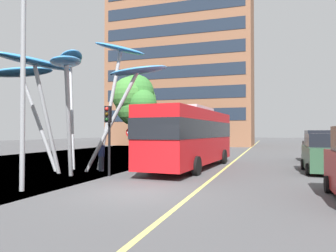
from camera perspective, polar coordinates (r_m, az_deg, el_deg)
name	(u,v)px	position (r m, az deg, el deg)	size (l,w,h in m)	color
ground	(118,193)	(11.90, -8.97, -11.74)	(120.00, 240.00, 0.10)	#4C4C4F
red_bus	(191,135)	(19.03, 4.17, -1.56)	(3.32, 11.01, 3.65)	red
leaf_sculpture	(72,70)	(18.34, -16.90, 9.66)	(10.14, 8.59, 7.58)	#9EA0A5
traffic_light_kerb_near	(108,125)	(15.74, -10.64, 0.13)	(0.28, 0.42, 3.42)	black
traffic_light_kerb_far	(134,124)	(19.07, -6.18, 0.37)	(0.28, 0.42, 3.64)	black
traffic_light_island_mid	(158,127)	(22.54, -1.72, -0.24)	(0.28, 0.42, 3.43)	black
car_parked_mid	(323,154)	(18.69, 26.09, -4.59)	(1.97, 4.16, 2.07)	#2D5138
car_parked_far	(318,147)	(25.34, 25.37, -3.46)	(1.99, 4.36, 2.28)	black
street_lamp	(30,62)	(12.83, -23.54, 10.52)	(1.41, 0.44, 7.40)	gray
tree_pavement_near	(136,97)	(33.28, -5.68, 5.24)	(4.34, 4.11, 8.15)	brown
tree_pavement_far	(134,102)	(33.65, -6.03, 4.23)	(4.24, 5.17, 7.92)	brown
pedestrian	(101,156)	(18.07, -11.85, -5.31)	(0.34, 0.34, 1.63)	#2D3342
no_entry_sign	(130,141)	(19.71, -6.75, -2.64)	(0.60, 0.12, 2.42)	gray
backdrop_building	(181,67)	(54.38, 2.33, 10.56)	(23.37, 10.07, 26.29)	brown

